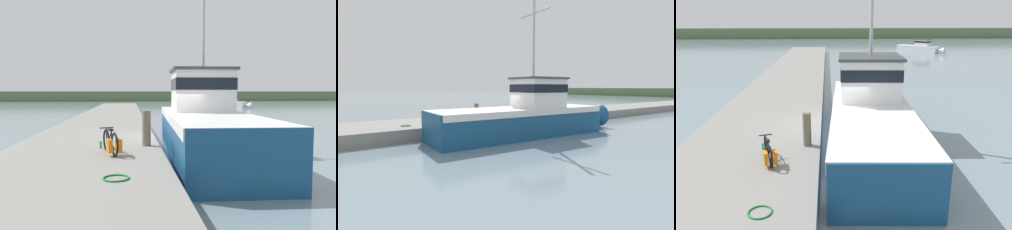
% 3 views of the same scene
% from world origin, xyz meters
% --- Properties ---
extents(ground_plane, '(320.00, 320.00, 0.00)m').
position_xyz_m(ground_plane, '(0.00, 0.00, 0.00)').
color(ground_plane, gray).
extents(dock_pier, '(5.12, 80.00, 0.72)m').
position_xyz_m(dock_pier, '(-3.25, 0.00, 0.36)').
color(dock_pier, gray).
rests_on(dock_pier, ground_plane).
extents(far_shoreline, '(180.00, 5.00, 2.66)m').
position_xyz_m(far_shoreline, '(30.00, 76.51, 1.33)').
color(far_shoreline, '#567047').
rests_on(far_shoreline, ground_plane).
extents(fishing_boat_main, '(3.71, 13.19, 8.75)m').
position_xyz_m(fishing_boat_main, '(1.41, -0.17, 1.28)').
color(fishing_boat_main, navy).
rests_on(fishing_boat_main, ground_plane).
extents(boat_blue_far, '(6.58, 6.32, 2.04)m').
position_xyz_m(boat_blue_far, '(14.16, 38.06, 0.77)').
color(boat_blue_far, silver).
rests_on(boat_blue_far, ground_plane).
extents(bicycle_touring, '(0.72, 1.63, 0.77)m').
position_xyz_m(bicycle_touring, '(-2.27, -3.85, 1.07)').
color(bicycle_touring, black).
rests_on(bicycle_touring, dock_pier).
extents(mooring_post, '(0.30, 0.30, 1.22)m').
position_xyz_m(mooring_post, '(-1.15, -2.40, 1.33)').
color(mooring_post, '#756651').
rests_on(mooring_post, dock_pier).
extents(hose_coil, '(0.59, 0.59, 0.04)m').
position_xyz_m(hose_coil, '(-2.03, -6.66, 0.74)').
color(hose_coil, '#197A2D').
rests_on(hose_coil, dock_pier).
extents(water_bottle_by_bike, '(0.08, 0.08, 0.23)m').
position_xyz_m(water_bottle_by_bike, '(-2.69, -2.71, 0.83)').
color(water_bottle_by_bike, green).
rests_on(water_bottle_by_bike, dock_pier).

